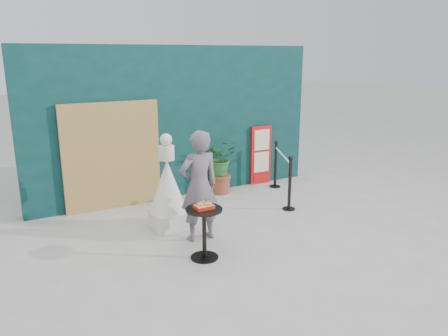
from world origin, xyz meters
TOP-DOWN VIEW (x-y plane):
  - ground at (0.00, 0.00)m, footprint 60.00×60.00m
  - back_wall at (0.00, 3.15)m, footprint 6.00×0.30m
  - bamboo_fence at (-1.40, 2.94)m, footprint 1.80×0.08m
  - woman at (-0.62, 0.86)m, footprint 0.64×0.42m
  - menu_board at (1.90, 2.95)m, footprint 0.50×0.07m
  - statue at (-0.88, 1.52)m, footprint 0.63×0.63m
  - cafe_table at (-0.86, 0.22)m, footprint 0.52×0.52m
  - food_basket at (-0.85, 0.22)m, footprint 0.26×0.19m
  - planter at (0.78, 2.78)m, footprint 0.66×0.57m
  - stanchion_barrier at (1.73, 1.91)m, footprint 0.84×1.54m

SIDE VIEW (x-z plane):
  - ground at x=0.00m, z-range 0.00..0.00m
  - stanchion_barrier at x=1.73m, z-range -0.02..1.01m
  - cafe_table at x=-0.86m, z-range 0.12..0.87m
  - planter at x=0.78m, z-range 0.09..1.21m
  - menu_board at x=1.90m, z-range 0.00..1.30m
  - statue at x=-0.88m, z-range -0.15..1.46m
  - food_basket at x=-0.85m, z-range 0.73..0.84m
  - woman at x=-0.62m, z-range 0.00..1.74m
  - bamboo_fence at x=-1.40m, z-range 0.00..2.00m
  - back_wall at x=0.00m, z-range 0.00..3.00m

